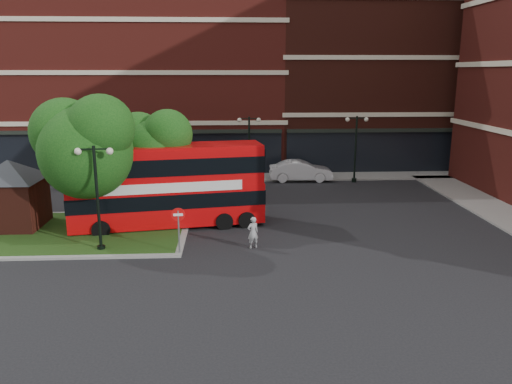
{
  "coord_description": "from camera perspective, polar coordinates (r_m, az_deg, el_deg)",
  "views": [
    {
      "loc": [
        0.58,
        -22.19,
        8.23
      ],
      "look_at": [
        1.93,
        3.43,
        2.0
      ],
      "focal_mm": 35.0,
      "sensor_mm": 36.0,
      "label": 1
    }
  ],
  "objects": [
    {
      "name": "no_entry_sign",
      "position": [
        22.89,
        -8.86,
        -3.36
      ],
      "size": [
        0.62,
        0.08,
        2.24
      ],
      "rotation": [
        0.0,
        0.0,
        0.06
      ],
      "color": "slate",
      "rests_on": "ground"
    },
    {
      "name": "terrace_far_right",
      "position": [
        48.1,
        13.55,
        13.01
      ],
      "size": [
        18.0,
        12.0,
        16.0
      ],
      "primitive_type": "cube",
      "color": "#471911",
      "rests_on": "ground"
    },
    {
      "name": "tree_island_east",
      "position": [
        27.86,
        -11.61,
        5.14
      ],
      "size": [
        4.46,
        3.9,
        6.29
      ],
      "color": "#2D2116",
      "rests_on": "ground"
    },
    {
      "name": "lamp_far_left",
      "position": [
        37.11,
        -0.79,
        5.28
      ],
      "size": [
        1.72,
        0.36,
        5.0
      ],
      "color": "black",
      "rests_on": "ground"
    },
    {
      "name": "woman",
      "position": [
        23.74,
        -0.36,
        -4.66
      ],
      "size": [
        0.66,
        0.56,
        1.55
      ],
      "primitive_type": "imported",
      "rotation": [
        0.0,
        0.0,
        3.54
      ],
      "color": "#959598",
      "rests_on": "ground"
    },
    {
      "name": "pavement_far",
      "position": [
        39.55,
        -3.79,
        1.7
      ],
      "size": [
        44.0,
        3.0,
        0.12
      ],
      "primitive_type": "cube",
      "color": "slate",
      "rests_on": "ground"
    },
    {
      "name": "ground",
      "position": [
        23.68,
        -4.25,
        -6.73
      ],
      "size": [
        120.0,
        120.0,
        0.0
      ],
      "primitive_type": "plane",
      "color": "black",
      "rests_on": "ground"
    },
    {
      "name": "lamp_island",
      "position": [
        23.82,
        -17.71,
        -0.12
      ],
      "size": [
        1.72,
        0.36,
        5.0
      ],
      "color": "black",
      "rests_on": "ground"
    },
    {
      "name": "traffic_island",
      "position": [
        27.84,
        -20.87,
        -4.33
      ],
      "size": [
        12.6,
        7.6,
        0.15
      ],
      "color": "gray",
      "rests_on": "ground"
    },
    {
      "name": "bus",
      "position": [
        27.01,
        -10.09,
        1.31
      ],
      "size": [
        10.44,
        3.98,
        3.89
      ],
      "rotation": [
        0.0,
        0.0,
        0.17
      ],
      "color": "red",
      "rests_on": "ground"
    },
    {
      "name": "tree_island_west",
      "position": [
        26.01,
        -19.08,
        5.31
      ],
      "size": [
        5.4,
        4.71,
        7.21
      ],
      "color": "#2D2116",
      "rests_on": "ground"
    },
    {
      "name": "terrace_far_left",
      "position": [
        47.0,
        -13.82,
        11.77
      ],
      "size": [
        26.0,
        12.0,
        14.0
      ],
      "primitive_type": "cube",
      "color": "maroon",
      "rests_on": "ground"
    },
    {
      "name": "kiosk",
      "position": [
        29.24,
        -26.26,
        0.55
      ],
      "size": [
        6.51,
        6.51,
        3.6
      ],
      "color": "#471911",
      "rests_on": "traffic_island"
    },
    {
      "name": "car_silver",
      "position": [
        38.95,
        -4.27,
        2.37
      ],
      "size": [
        3.88,
        1.93,
        1.27
      ],
      "primitive_type": "imported",
      "rotation": [
        0.0,
        0.0,
        1.69
      ],
      "color": "#A8ABB0",
      "rests_on": "ground"
    },
    {
      "name": "lamp_far_right",
      "position": [
        38.27,
        11.32,
        5.27
      ],
      "size": [
        1.72,
        0.36,
        5.0
      ],
      "color": "black",
      "rests_on": "ground"
    },
    {
      "name": "car_white",
      "position": [
        38.42,
        5.13,
        2.43
      ],
      "size": [
        4.85,
        1.83,
        1.58
      ],
      "primitive_type": "imported",
      "rotation": [
        0.0,
        0.0,
        1.54
      ],
      "color": "silver",
      "rests_on": "ground"
    }
  ]
}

